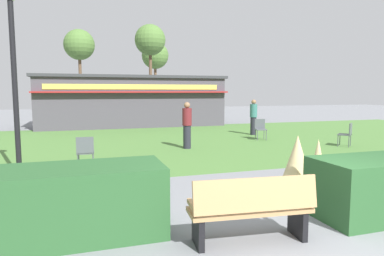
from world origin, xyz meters
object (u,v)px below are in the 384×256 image
at_px(park_bench, 252,209).
at_px(tree_right_bg, 150,41).
at_px(lamppost_mid, 13,60).
at_px(food_kiosk, 132,101).
at_px(cafe_chair_center, 260,127).
at_px(cafe_chair_west, 85,150).
at_px(tree_left_bg, 155,56).
at_px(parked_car_west_slot, 83,110).
at_px(person_standing, 187,125).
at_px(cafe_chair_east, 347,133).
at_px(person_strolling, 253,117).
at_px(tree_center_bg, 79,45).
at_px(parked_car_center_slot, 145,109).

relative_size(park_bench, tree_right_bg, 0.21).
distance_m(lamppost_mid, food_kiosk, 12.94).
bearing_deg(cafe_chair_center, cafe_chair_west, -153.06).
relative_size(cafe_chair_west, tree_left_bg, 0.12).
distance_m(food_kiosk, parked_car_west_slot, 7.72).
bearing_deg(person_standing, cafe_chair_east, -87.51).
height_order(person_standing, tree_right_bg, tree_right_bg).
bearing_deg(person_standing, cafe_chair_center, -55.33).
distance_m(food_kiosk, cafe_chair_east, 12.49).
height_order(person_strolling, parked_car_west_slot, person_strolling).
relative_size(cafe_chair_center, person_strolling, 0.53).
height_order(tree_left_bg, tree_center_bg, tree_center_bg).
bearing_deg(parked_car_center_slot, person_strolling, -77.88).
height_order(lamppost_mid, tree_left_bg, tree_left_bg).
bearing_deg(cafe_chair_center, tree_right_bg, 93.83).
xyz_separation_m(lamppost_mid, person_strolling, (9.23, 5.83, -1.92)).
distance_m(person_standing, parked_car_center_slot, 16.31).
relative_size(food_kiosk, tree_left_bg, 1.52).
distance_m(food_kiosk, cafe_chair_center, 9.10).
bearing_deg(lamppost_mid, food_kiosk, 70.44).
xyz_separation_m(person_standing, tree_left_bg, (3.78, 23.99, 4.90)).
xyz_separation_m(food_kiosk, person_standing, (0.73, -9.15, -0.65)).
relative_size(food_kiosk, parked_car_west_slot, 2.53).
height_order(parked_car_center_slot, tree_right_bg, tree_right_bg).
relative_size(food_kiosk, tree_right_bg, 1.35).
xyz_separation_m(food_kiosk, parked_car_west_slot, (-2.88, 7.11, -0.86)).
height_order(parked_car_west_slot, parked_car_center_slot, same).
relative_size(cafe_chair_east, parked_car_center_slot, 0.21).
height_order(person_strolling, parked_car_center_slot, person_strolling).
height_order(cafe_chair_east, tree_center_bg, tree_center_bg).
distance_m(parked_car_west_slot, tree_right_bg, 9.19).
relative_size(person_standing, tree_right_bg, 0.21).
height_order(cafe_chair_center, tree_center_bg, tree_center_bg).
bearing_deg(lamppost_mid, person_standing, 30.58).
bearing_deg(parked_car_center_slot, food_kiosk, -105.98).
bearing_deg(parked_car_west_slot, parked_car_center_slot, -0.01).
relative_size(park_bench, person_standing, 1.03).
distance_m(park_bench, tree_right_bg, 28.33).
bearing_deg(parked_car_west_slot, park_bench, -84.79).
distance_m(cafe_chair_west, parked_car_west_slot, 18.68).
relative_size(food_kiosk, parked_car_center_slot, 2.54).
bearing_deg(parked_car_west_slot, tree_left_bg, 46.28).
xyz_separation_m(park_bench, cafe_chair_west, (-2.12, 5.31, 0.05)).
height_order(cafe_chair_east, parked_car_west_slot, parked_car_west_slot).
relative_size(food_kiosk, cafe_chair_center, 12.32).
bearing_deg(parked_car_center_slot, parked_car_west_slot, 179.99).
relative_size(person_standing, parked_car_center_slot, 0.39).
bearing_deg(tree_center_bg, tree_left_bg, 15.03).
bearing_deg(food_kiosk, person_standing, -85.41).
bearing_deg(person_standing, parked_car_center_slot, 11.38).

